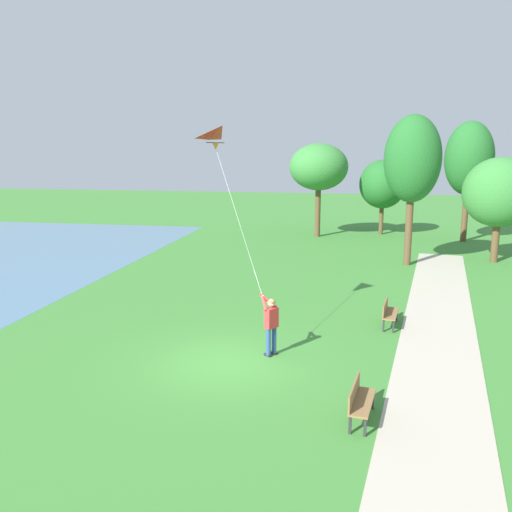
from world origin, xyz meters
TOP-DOWN VIEW (x-y plane):
  - ground_plane at (0.00, 0.00)m, footprint 120.00×120.00m
  - walkway_path at (6.08, 2.00)m, footprint 6.90×32.02m
  - person_kite_flyer at (1.13, 0.81)m, footprint 0.62×0.56m
  - flying_kite at (-0.65, 2.18)m, footprint 1.87×1.81m
  - park_bench_near_walkway at (3.71, -2.71)m, footprint 0.65×1.55m
  - park_bench_far_walkway at (4.70, 4.22)m, footprint 0.65×1.55m
  - tree_lakeside_near at (10.46, 22.97)m, footprint 3.06×3.24m
  - tree_behind_path at (0.82, 23.18)m, footprint 3.98×3.91m
  - tree_treeline_center at (5.20, 25.01)m, footprint 3.26×3.72m
  - tree_treeline_right at (6.19, 14.72)m, footprint 2.88×2.83m
  - tree_lakeside_far at (10.86, 16.29)m, footprint 3.80×3.11m

SIDE VIEW (x-z plane):
  - ground_plane at x=0.00m, z-range 0.00..0.00m
  - walkway_path at x=6.08m, z-range 0.00..0.02m
  - park_bench_near_walkway at x=3.71m, z-range 0.07..0.95m
  - park_bench_far_walkway at x=4.70m, z-range 0.07..0.95m
  - person_kite_flyer at x=1.13m, z-range 0.13..1.96m
  - tree_treeline_center at x=5.20m, z-range 0.92..6.18m
  - tree_lakeside_far at x=10.86m, z-range 0.94..6.54m
  - tree_behind_path at x=0.82m, z-range 1.57..7.95m
  - tree_lakeside_near at x=10.46m, z-range 1.48..9.25m
  - tree_treeline_right at x=6.19m, z-range 1.60..9.33m
  - flying_kite at x=-0.65m, z-range 3.87..8.76m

